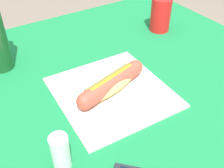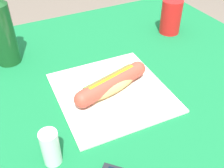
% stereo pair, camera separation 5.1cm
% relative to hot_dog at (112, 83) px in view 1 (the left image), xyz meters
% --- Properties ---
extents(dining_table, '(0.99, 0.99, 0.73)m').
position_rel_hot_dog_xyz_m(dining_table, '(0.06, 0.01, -0.16)').
color(dining_table, brown).
rests_on(dining_table, ground).
extents(paper_wrapper, '(0.29, 0.30, 0.01)m').
position_rel_hot_dog_xyz_m(paper_wrapper, '(0.00, -0.00, -0.03)').
color(paper_wrapper, silver).
rests_on(paper_wrapper, dining_table).
extents(hot_dog, '(0.22, 0.09, 0.05)m').
position_rel_hot_dog_xyz_m(hot_dog, '(0.00, 0.00, 0.00)').
color(hot_dog, tan).
rests_on(hot_dog, paper_wrapper).
extents(drinking_cup, '(0.07, 0.07, 0.12)m').
position_rel_hot_dog_xyz_m(drinking_cup, '(0.33, 0.21, 0.03)').
color(drinking_cup, red).
rests_on(drinking_cup, dining_table).
extents(salt_shaker, '(0.04, 0.04, 0.08)m').
position_rel_hot_dog_xyz_m(salt_shaker, '(-0.20, -0.13, 0.01)').
color(salt_shaker, silver).
rests_on(salt_shaker, dining_table).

